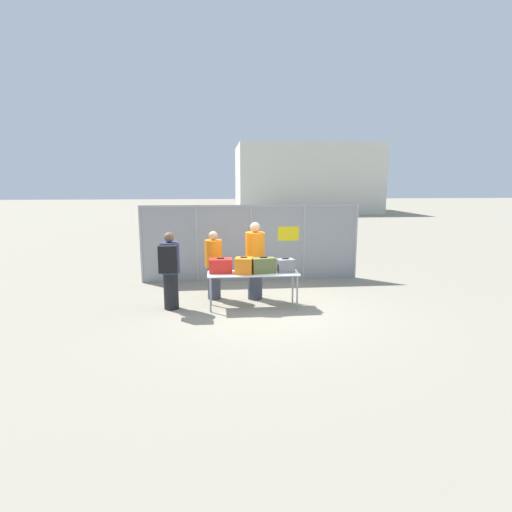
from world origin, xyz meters
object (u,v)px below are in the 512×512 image
Objects in this scene: suitcase_grey at (285,265)px; traveler_hooded at (170,268)px; suitcase_red at (221,266)px; security_worker_near at (255,260)px; inspection_table at (253,276)px; suitcase_olive at (264,265)px; security_worker_far at (214,264)px; suitcase_orange at (244,266)px; utility_trailer at (276,250)px.

suitcase_grey is 0.24× the size of traveler_hooded.
suitcase_red is 0.27× the size of security_worker_near.
inspection_table is 0.71m from security_worker_near.
inspection_table is at bearing -176.88° from suitcase_grey.
suitcase_olive is 0.72m from security_worker_near.
security_worker_far is at bearing 35.91° from traveler_hooded.
traveler_hooded is (-2.02, 0.06, -0.02)m from suitcase_olive.
suitcase_red is at bearing 163.78° from suitcase_orange.
traveler_hooded is (-1.59, 0.08, -0.03)m from suitcase_orange.
utility_trailer is at bearing 76.13° from inspection_table.
inspection_table is 5.22m from utility_trailer.
inspection_table is 3.71× the size of suitcase_olive.
utility_trailer is (3.05, 5.04, -0.50)m from traveler_hooded.
security_worker_far is (-0.87, 0.77, 0.12)m from inspection_table.
inspection_table is 0.75m from suitcase_grey.
utility_trailer is at bearing -123.47° from security_worker_near.
suitcase_grey is at bearing 9.60° from suitcase_olive.
suitcase_grey is 1.75m from security_worker_far.
security_worker_near is 0.98m from security_worker_far.
inspection_table is 1.16m from security_worker_far.
suitcase_orange is 0.26× the size of security_worker_far.
suitcase_olive reaches higher than suitcase_grey.
utility_trailer is (1.03, 5.11, -0.52)m from suitcase_olive.
suitcase_red reaches higher than suitcase_grey.
suitcase_grey is 5.07m from utility_trailer.
security_worker_far is (-0.16, 0.69, -0.10)m from suitcase_red.
traveler_hooded reaches higher than suitcase_olive.
security_worker_far is at bearing 128.26° from suitcase_orange.
suitcase_grey is (0.72, 0.04, 0.21)m from inspection_table.
suitcase_red is 1.09m from traveler_hooded.
utility_trailer is (2.12, 4.29, -0.40)m from security_worker_far.
suitcase_orange reaches higher than suitcase_olive.
security_worker_far reaches higher than suitcase_red.
security_worker_near is at bearing -104.59° from utility_trailer.
suitcase_red is 1.18× the size of suitcase_orange.
suitcase_olive reaches higher than utility_trailer.
suitcase_olive is (0.22, -0.05, 0.23)m from inspection_table.
traveler_hooded is at bearing -176.54° from suitcase_red.
inspection_table is 1.23× the size of security_worker_far.
security_worker_far reaches higher than suitcase_olive.
security_worker_far is (-0.97, 0.10, -0.11)m from security_worker_near.
inspection_table is 0.33m from suitcase_olive.
security_worker_near is at bearing 80.97° from inspection_table.
security_worker_near reaches higher than suitcase_grey.
suitcase_red is 0.31× the size of security_worker_far.
suitcase_orange is 0.12× the size of utility_trailer.
suitcase_olive is at bearing -11.39° from inspection_table.
suitcase_olive is at bearing 165.85° from security_worker_far.
security_worker_near is 1.13× the size of security_worker_far.
utility_trailer is at bearing -93.62° from security_worker_far.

